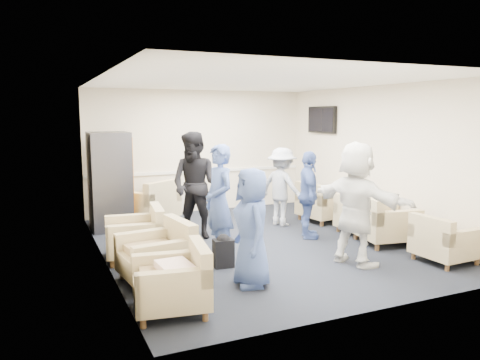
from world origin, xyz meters
name	(u,v)px	position (x,y,z in m)	size (l,w,h in m)	color
floor	(257,243)	(0.00, 0.00, 0.00)	(6.00, 6.00, 0.00)	black
ceiling	(258,81)	(0.00, 0.00, 2.70)	(6.00, 6.00, 0.00)	white
back_wall	(199,151)	(0.00, 3.00, 1.35)	(5.00, 0.02, 2.70)	beige
front_wall	(380,191)	(0.00, -3.00, 1.35)	(5.00, 0.02, 2.70)	beige
left_wall	(102,172)	(-2.50, 0.00, 1.35)	(0.02, 6.00, 2.70)	beige
right_wall	(378,158)	(2.50, 0.00, 1.35)	(0.02, 6.00, 2.70)	beige
chair_rail	(200,171)	(0.00, 2.98, 0.90)	(4.98, 0.04, 0.06)	white
tv	(322,120)	(2.44, 1.80, 2.05)	(0.10, 1.00, 0.58)	black
armchair_left_near	(176,284)	(-2.04, -2.12, 0.32)	(0.91, 0.91, 0.64)	tan
armchair_left_mid	(160,256)	(-1.96, -1.12, 0.34)	(0.94, 0.94, 0.67)	tan
armchair_left_far	(138,237)	(-2.01, -0.01, 0.33)	(0.94, 0.94, 0.67)	tan
armchair_right_near	(443,243)	(2.04, -2.03, 0.30)	(0.78, 0.78, 0.60)	tan
armchair_right_midnear	(382,224)	(1.92, -0.86, 0.35)	(1.00, 1.00, 0.69)	tan
armchair_right_midfar	(361,217)	(2.00, -0.19, 0.30)	(0.80, 0.80, 0.61)	tan
armchair_right_far	(322,205)	(1.93, 0.96, 0.34)	(0.95, 0.95, 0.68)	tan
armchair_corner	(151,205)	(-1.30, 2.17, 0.37)	(1.30, 1.30, 0.75)	tan
vending_machine	(110,181)	(-2.09, 2.10, 0.92)	(0.75, 0.87, 1.84)	#47474E
backpack	(223,250)	(-0.99, -0.91, 0.25)	(0.30, 0.23, 0.48)	black
pillow	(175,269)	(-2.04, -2.11, 0.49)	(0.45, 0.34, 0.13)	white
person_front_left	(252,227)	(-0.92, -1.72, 0.76)	(0.74, 0.48, 1.51)	#3F5698
person_mid_left	(219,202)	(-0.89, -0.50, 0.87)	(0.63, 0.41, 1.73)	#3F5698
person_back_left	(195,185)	(-0.83, 0.79, 0.94)	(0.91, 0.71, 1.87)	black
person_back_right	(282,187)	(1.01, 0.99, 0.76)	(0.99, 0.57, 1.53)	silver
person_mid_right	(308,195)	(0.97, -0.03, 0.77)	(0.90, 0.38, 1.54)	#3F5698
person_front_right	(356,203)	(0.82, -1.55, 0.90)	(1.66, 0.53, 1.79)	white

